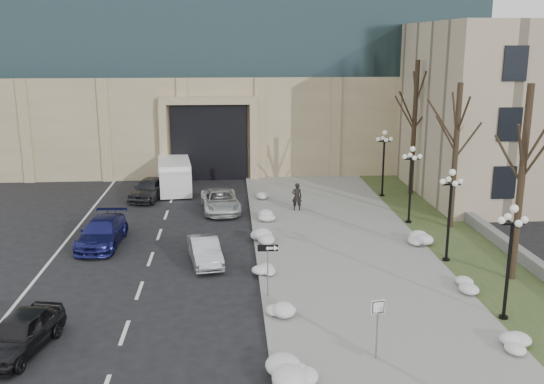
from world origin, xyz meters
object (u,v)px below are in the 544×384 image
Objects in this scene: car_d at (220,201)px; car_b at (205,251)px; lamppost_c at (411,174)px; car_c at (102,232)px; pedestrian at (297,197)px; box_truck at (175,176)px; lamppost_d at (384,154)px; car_e at (149,189)px; car_a at (20,333)px; lamppost_a at (510,247)px; lamppost_b at (450,203)px; one_way_sign at (271,254)px; keep_sign at (378,317)px.

car_b is at bearing -100.25° from car_d.
lamppost_c reaches higher than car_d.
pedestrian reaches higher than car_c.
lamppost_d reaches higher than box_truck.
lamppost_c is (14.82, -9.92, 2.06)m from box_truck.
car_b is 13.55m from lamppost_c.
box_truck is at bearing 76.98° from car_e.
lamppost_c is (12.00, 5.79, 2.43)m from car_b.
lamppost_a reaches higher than car_a.
lamppost_d is at bearing 30.26° from car_c.
lamppost_c reaches higher than car_a.
lamppost_b is at bearing 122.46° from pedestrian.
car_e is 2.49× the size of pedestrian.
car_b is at bearing -134.32° from lamppost_d.
lamppost_c is (0.00, 6.50, 0.00)m from lamppost_b.
lamppost_a is (14.82, -22.92, 2.06)m from box_truck.
one_way_sign is (2.33, -13.92, 1.33)m from car_d.
car_b is at bearing -154.24° from lamppost_c.
lamppost_c is at bearing 11.39° from car_c.
keep_sign is (10.53, -22.85, 0.93)m from car_e.
car_d is 11.94m from lamppost_d.
box_truck is (2.82, 12.57, 0.28)m from car_c.
pedestrian is 0.38× the size of lamppost_b.
lamppost_b reaches higher than keep_sign.
lamppost_d is (11.35, 2.84, 2.39)m from car_d.
car_d is 1.03× the size of lamppost_b.
car_c is at bearing 140.20° from one_way_sign.
box_truck reaches higher than car_e.
lamppost_d is (16.32, -0.58, 2.32)m from car_e.
car_c reaches higher than car_a.
car_c is 20.01m from lamppost_d.
car_e reaches higher than car_a.
box_truck is 1.43× the size of lamppost_a.
lamppost_a reaches higher than car_b.
car_d is at bearing 124.27° from lamppost_a.
car_b is 10.54m from pedestrian.
car_d is 4.95m from pedestrian.
pedestrian reaches higher than car_d.
lamppost_d is at bearing -19.51° from box_truck.
car_d is 14.18m from one_way_sign.
car_a is 0.85× the size of car_d.
car_d is 1.03× the size of lamppost_a.
lamppost_a is 13.00m from lamppost_c.
car_b is 12.27m from lamppost_b.
car_c is at bearing -171.47° from lamppost_c.
car_d is at bearing 101.18° from one_way_sign.
car_c is at bearing -82.88° from car_e.
car_c is 1.06× the size of lamppost_d.
lamppost_b is (12.00, -0.71, 2.43)m from car_b.
keep_sign is at bearing -80.32° from car_d.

